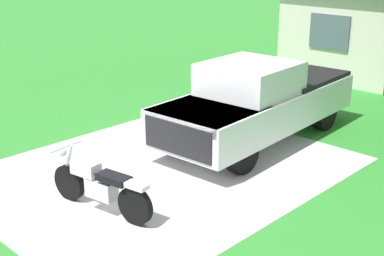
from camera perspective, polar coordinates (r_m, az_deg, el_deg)
ground_plane at (r=10.84m, az=-3.15°, el=-4.51°), size 80.00×80.00×0.00m
driveway_pad at (r=10.84m, az=-3.15°, el=-4.49°), size 5.77×7.26×0.01m
motorcycle at (r=9.17m, az=-9.93°, el=-6.14°), size 2.20×0.73×1.09m
pickup_truck at (r=12.30m, az=7.33°, el=3.01°), size 2.36×5.74×1.90m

